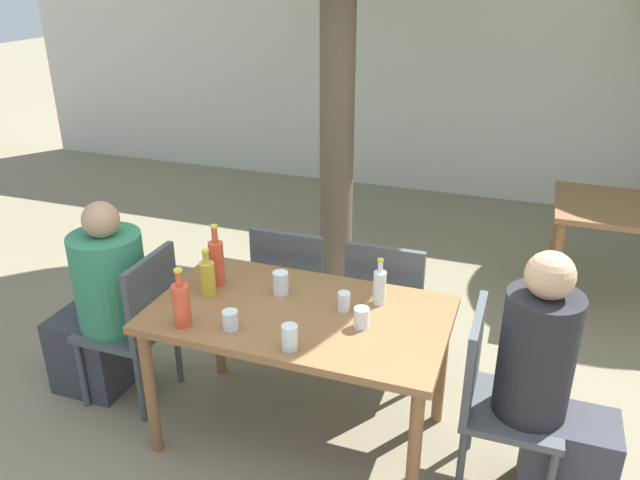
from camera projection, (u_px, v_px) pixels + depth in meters
ground_plane at (301, 433)px, 3.34m from camera, size 30.00×30.00×0.00m
cafe_building_wall at (446, 60)px, 6.30m from camera, size 10.00×0.08×2.80m
dining_table_front at (300, 326)px, 3.06m from camera, size 1.44×0.83×0.76m
dining_table_back at (628, 221)px, 4.36m from camera, size 1.00×0.82×0.76m
patio_chair_0 at (138, 319)px, 3.42m from camera, size 0.44×0.44×0.91m
patio_chair_1 at (495, 392)px, 2.83m from camera, size 0.44×0.44×0.91m
patio_chair_2 at (294, 285)px, 3.77m from camera, size 0.44×0.44×0.91m
patio_chair_3 at (387, 301)px, 3.59m from camera, size 0.44×0.44×0.91m
person_seated_0 at (102, 309)px, 3.48m from camera, size 0.59×0.39×1.18m
person_seated_1 at (551, 397)px, 2.75m from camera, size 0.56×0.32×1.25m
water_bottle_0 at (380, 286)px, 3.06m from camera, size 0.06×0.06×0.24m
soda_bottle_1 at (181, 304)px, 2.87m from camera, size 0.08×0.08×0.29m
oil_cruet_2 at (207, 277)px, 3.14m from camera, size 0.08×0.08×0.25m
soda_bottle_3 at (217, 262)px, 3.23m from camera, size 0.08×0.08×0.33m
drinking_glass_0 at (290, 337)px, 2.70m from camera, size 0.07×0.07×0.12m
drinking_glass_1 at (230, 320)px, 2.86m from camera, size 0.07×0.07×0.09m
drinking_glass_2 at (362, 318)px, 2.87m from camera, size 0.07×0.07×0.10m
drinking_glass_3 at (281, 283)px, 3.16m from camera, size 0.08×0.08×0.12m
drinking_glass_4 at (344, 301)px, 3.01m from camera, size 0.06×0.06×0.10m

